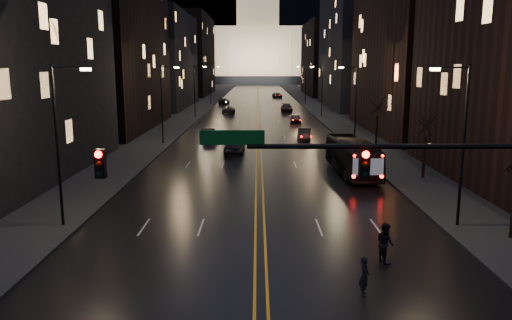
{
  "coord_description": "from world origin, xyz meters",
  "views": [
    {
      "loc": [
        -0.14,
        -16.65,
        8.88
      ],
      "look_at": [
        -0.23,
        13.34,
        3.21
      ],
      "focal_mm": 35.0,
      "sensor_mm": 36.0,
      "label": 1
    }
  ],
  "objects_px": {
    "traffic_signal": "(434,178)",
    "pedestrian_a": "(364,276)",
    "oncoming_car_a": "(235,146)",
    "pedestrian_b": "(385,243)",
    "bus": "(352,156)",
    "receding_car_a": "(304,134)",
    "oncoming_car_b": "(208,134)"
  },
  "relations": [
    {
      "from": "traffic_signal",
      "to": "bus",
      "type": "distance_m",
      "value": 24.52
    },
    {
      "from": "oncoming_car_b",
      "to": "pedestrian_a",
      "type": "relative_size",
      "value": 3.0
    },
    {
      "from": "pedestrian_a",
      "to": "pedestrian_b",
      "type": "height_order",
      "value": "pedestrian_b"
    },
    {
      "from": "receding_car_a",
      "to": "pedestrian_b",
      "type": "xyz_separation_m",
      "value": [
        0.14,
        -38.22,
        0.21
      ]
    },
    {
      "from": "receding_car_a",
      "to": "pedestrian_b",
      "type": "height_order",
      "value": "pedestrian_b"
    },
    {
      "from": "traffic_signal",
      "to": "oncoming_car_a",
      "type": "distance_m",
      "value": 35.22
    },
    {
      "from": "bus",
      "to": "receding_car_a",
      "type": "height_order",
      "value": "bus"
    },
    {
      "from": "oncoming_car_a",
      "to": "pedestrian_b",
      "type": "distance_m",
      "value": 30.07
    },
    {
      "from": "traffic_signal",
      "to": "pedestrian_b",
      "type": "bearing_deg",
      "value": 92.45
    },
    {
      "from": "traffic_signal",
      "to": "receding_car_a",
      "type": "bearing_deg",
      "value": 90.47
    },
    {
      "from": "receding_car_a",
      "to": "pedestrian_b",
      "type": "relative_size",
      "value": 2.36
    },
    {
      "from": "bus",
      "to": "oncoming_car_b",
      "type": "height_order",
      "value": "bus"
    },
    {
      "from": "bus",
      "to": "pedestrian_a",
      "type": "distance_m",
      "value": 22.87
    },
    {
      "from": "bus",
      "to": "oncoming_car_b",
      "type": "distance_m",
      "value": 23.07
    },
    {
      "from": "bus",
      "to": "receding_car_a",
      "type": "distance_m",
      "value": 19.19
    },
    {
      "from": "receding_car_a",
      "to": "traffic_signal",
      "type": "bearing_deg",
      "value": -82.11
    },
    {
      "from": "pedestrian_a",
      "to": "pedestrian_b",
      "type": "relative_size",
      "value": 0.86
    },
    {
      "from": "oncoming_car_a",
      "to": "pedestrian_a",
      "type": "distance_m",
      "value": 32.96
    },
    {
      "from": "receding_car_a",
      "to": "pedestrian_b",
      "type": "bearing_deg",
      "value": -82.37
    },
    {
      "from": "bus",
      "to": "pedestrian_b",
      "type": "distance_m",
      "value": 19.29
    },
    {
      "from": "traffic_signal",
      "to": "receding_car_a",
      "type": "height_order",
      "value": "traffic_signal"
    },
    {
      "from": "bus",
      "to": "pedestrian_a",
      "type": "height_order",
      "value": "bus"
    },
    {
      "from": "traffic_signal",
      "to": "pedestrian_b",
      "type": "relative_size",
      "value": 9.22
    },
    {
      "from": "traffic_signal",
      "to": "bus",
      "type": "bearing_deg",
      "value": 85.64
    },
    {
      "from": "traffic_signal",
      "to": "oncoming_car_a",
      "type": "xyz_separation_m",
      "value": [
        -8.41,
        33.93,
        -4.29
      ]
    },
    {
      "from": "oncoming_car_a",
      "to": "pedestrian_b",
      "type": "relative_size",
      "value": 2.53
    },
    {
      "from": "bus",
      "to": "pedestrian_a",
      "type": "bearing_deg",
      "value": -102.5
    },
    {
      "from": "pedestrian_b",
      "to": "pedestrian_a",
      "type": "bearing_deg",
      "value": 137.41
    },
    {
      "from": "traffic_signal",
      "to": "pedestrian_a",
      "type": "relative_size",
      "value": 10.77
    },
    {
      "from": "oncoming_car_a",
      "to": "pedestrian_b",
      "type": "bearing_deg",
      "value": 109.15
    },
    {
      "from": "traffic_signal",
      "to": "bus",
      "type": "relative_size",
      "value": 1.65
    },
    {
      "from": "oncoming_car_a",
      "to": "pedestrian_b",
      "type": "height_order",
      "value": "pedestrian_b"
    }
  ]
}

